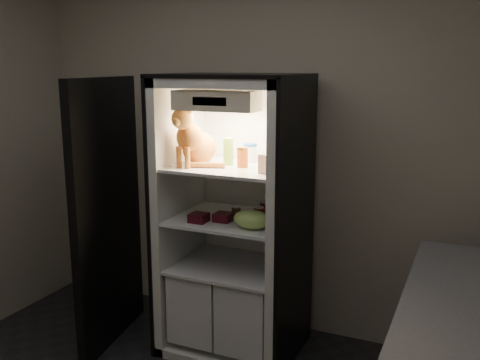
{
  "coord_description": "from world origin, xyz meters",
  "views": [
    {
      "loc": [
        1.44,
        -1.75,
        1.93
      ],
      "look_at": [
        0.06,
        1.32,
        1.2
      ],
      "focal_mm": 40.0,
      "sensor_mm": 36.0,
      "label": 1
    }
  ],
  "objects_px": {
    "parmesan_shaker": "(228,151)",
    "pepper_jar": "(279,152)",
    "berry_box_left": "(199,218)",
    "soda_can_a": "(265,210)",
    "berry_box_right": "(223,217)",
    "grape_bag": "(251,219)",
    "salsa_jar": "(242,157)",
    "refrigerator": "(236,236)",
    "cream_carton": "(265,164)",
    "condiment_jar": "(236,212)",
    "tabby_cat": "(194,142)",
    "mayo_tub": "(250,153)",
    "soda_can_b": "(274,213)",
    "soda_can_c": "(259,216)"
  },
  "relations": [
    {
      "from": "pepper_jar",
      "to": "berry_box_left",
      "type": "xyz_separation_m",
      "value": [
        -0.46,
        -0.2,
        -0.43
      ]
    },
    {
      "from": "soda_can_c",
      "to": "refrigerator",
      "type": "bearing_deg",
      "value": 149.08
    },
    {
      "from": "soda_can_c",
      "to": "soda_can_a",
      "type": "bearing_deg",
      "value": 96.32
    },
    {
      "from": "cream_carton",
      "to": "soda_can_b",
      "type": "height_order",
      "value": "cream_carton"
    },
    {
      "from": "tabby_cat",
      "to": "parmesan_shaker",
      "type": "relative_size",
      "value": 2.37
    },
    {
      "from": "salsa_jar",
      "to": "grape_bag",
      "type": "distance_m",
      "value": 0.41
    },
    {
      "from": "salsa_jar",
      "to": "cream_carton",
      "type": "height_order",
      "value": "salsa_jar"
    },
    {
      "from": "parmesan_shaker",
      "to": "condiment_jar",
      "type": "relative_size",
      "value": 2.1
    },
    {
      "from": "cream_carton",
      "to": "berry_box_right",
      "type": "distance_m",
      "value": 0.49
    },
    {
      "from": "cream_carton",
      "to": "berry_box_right",
      "type": "relative_size",
      "value": 1.08
    },
    {
      "from": "refrigerator",
      "to": "salsa_jar",
      "type": "xyz_separation_m",
      "value": [
        0.09,
        -0.08,
        0.56
      ]
    },
    {
      "from": "condiment_jar",
      "to": "soda_can_c",
      "type": "bearing_deg",
      "value": -21.34
    },
    {
      "from": "mayo_tub",
      "to": "salsa_jar",
      "type": "distance_m",
      "value": 0.19
    },
    {
      "from": "mayo_tub",
      "to": "cream_carton",
      "type": "bearing_deg",
      "value": -53.58
    },
    {
      "from": "salsa_jar",
      "to": "soda_can_b",
      "type": "relative_size",
      "value": 1.05
    },
    {
      "from": "pepper_jar",
      "to": "cream_carton",
      "type": "height_order",
      "value": "pepper_jar"
    },
    {
      "from": "salsa_jar",
      "to": "soda_can_a",
      "type": "distance_m",
      "value": 0.39
    },
    {
      "from": "parmesan_shaker",
      "to": "berry_box_right",
      "type": "xyz_separation_m",
      "value": [
        0.02,
        -0.12,
        -0.41
      ]
    },
    {
      "from": "condiment_jar",
      "to": "parmesan_shaker",
      "type": "bearing_deg",
      "value": 163.26
    },
    {
      "from": "soda_can_a",
      "to": "berry_box_right",
      "type": "bearing_deg",
      "value": -144.81
    },
    {
      "from": "soda_can_a",
      "to": "grape_bag",
      "type": "xyz_separation_m",
      "value": [
        0.0,
        -0.23,
        -0.0
      ]
    },
    {
      "from": "berry_box_right",
      "to": "pepper_jar",
      "type": "bearing_deg",
      "value": 20.64
    },
    {
      "from": "condiment_jar",
      "to": "grape_bag",
      "type": "xyz_separation_m",
      "value": [
        0.18,
        -0.17,
        0.02
      ]
    },
    {
      "from": "refrigerator",
      "to": "soda_can_c",
      "type": "height_order",
      "value": "refrigerator"
    },
    {
      "from": "soda_can_a",
      "to": "berry_box_left",
      "type": "height_order",
      "value": "soda_can_a"
    },
    {
      "from": "soda_can_a",
      "to": "berry_box_right",
      "type": "xyz_separation_m",
      "value": [
        -0.22,
        -0.16,
        -0.03
      ]
    },
    {
      "from": "soda_can_c",
      "to": "cream_carton",
      "type": "bearing_deg",
      "value": -46.49
    },
    {
      "from": "pepper_jar",
      "to": "soda_can_b",
      "type": "distance_m",
      "value": 0.4
    },
    {
      "from": "grape_bag",
      "to": "salsa_jar",
      "type": "bearing_deg",
      "value": 130.67
    },
    {
      "from": "pepper_jar",
      "to": "condiment_jar",
      "type": "height_order",
      "value": "pepper_jar"
    },
    {
      "from": "parmesan_shaker",
      "to": "mayo_tub",
      "type": "xyz_separation_m",
      "value": [
        0.09,
        0.15,
        -0.02
      ]
    },
    {
      "from": "tabby_cat",
      "to": "refrigerator",
      "type": "bearing_deg",
      "value": 40.54
    },
    {
      "from": "parmesan_shaker",
      "to": "pepper_jar",
      "type": "height_order",
      "value": "pepper_jar"
    },
    {
      "from": "mayo_tub",
      "to": "soda_can_b",
      "type": "relative_size",
      "value": 1.03
    },
    {
      "from": "cream_carton",
      "to": "condiment_jar",
      "type": "relative_size",
      "value": 1.39
    },
    {
      "from": "refrigerator",
      "to": "tabby_cat",
      "type": "distance_m",
      "value": 0.71
    },
    {
      "from": "cream_carton",
      "to": "mayo_tub",
      "type": "bearing_deg",
      "value": 126.42
    },
    {
      "from": "mayo_tub",
      "to": "soda_can_c",
      "type": "relative_size",
      "value": 1.1
    },
    {
      "from": "salsa_jar",
      "to": "soda_can_b",
      "type": "bearing_deg",
      "value": 9.61
    },
    {
      "from": "mayo_tub",
      "to": "soda_can_c",
      "type": "height_order",
      "value": "mayo_tub"
    },
    {
      "from": "soda_can_b",
      "to": "salsa_jar",
      "type": "bearing_deg",
      "value": -170.39
    },
    {
      "from": "condiment_jar",
      "to": "grape_bag",
      "type": "bearing_deg",
      "value": -42.98
    },
    {
      "from": "berry_box_left",
      "to": "pepper_jar",
      "type": "bearing_deg",
      "value": 23.71
    },
    {
      "from": "salsa_jar",
      "to": "soda_can_b",
      "type": "xyz_separation_m",
      "value": [
        0.21,
        0.04,
        -0.35
      ]
    },
    {
      "from": "refrigerator",
      "to": "cream_carton",
      "type": "bearing_deg",
      "value": -35.14
    },
    {
      "from": "soda_can_a",
      "to": "soda_can_c",
      "type": "distance_m",
      "value": 0.14
    },
    {
      "from": "refrigerator",
      "to": "salsa_jar",
      "type": "bearing_deg",
      "value": -43.0
    },
    {
      "from": "tabby_cat",
      "to": "berry_box_right",
      "type": "distance_m",
      "value": 0.52
    },
    {
      "from": "salsa_jar",
      "to": "parmesan_shaker",
      "type": "bearing_deg",
      "value": 161.02
    },
    {
      "from": "soda_can_a",
      "to": "soda_can_b",
      "type": "xyz_separation_m",
      "value": [
        0.09,
        -0.05,
        0.0
      ]
    }
  ]
}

